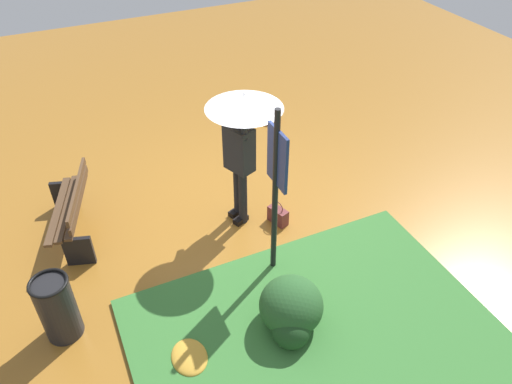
% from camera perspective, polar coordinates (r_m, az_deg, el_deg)
% --- Properties ---
extents(ground_plane, '(18.00, 18.00, 0.00)m').
position_cam_1_polar(ground_plane, '(7.24, -1.74, -2.33)').
color(ground_plane, '#9E6623').
extents(person_with_umbrella, '(0.96, 0.96, 2.04)m').
position_cam_1_polar(person_with_umbrella, '(6.18, -1.64, 7.56)').
color(person_with_umbrella, black).
rests_on(person_with_umbrella, ground_plane).
extents(info_sign_post, '(0.44, 0.07, 2.30)m').
position_cam_1_polar(info_sign_post, '(5.48, 2.38, 1.74)').
color(info_sign_post, black).
rests_on(info_sign_post, ground_plane).
extents(handbag, '(0.33, 0.23, 0.37)m').
position_cam_1_polar(handbag, '(6.99, 2.55, -2.71)').
color(handbag, brown).
rests_on(handbag, ground_plane).
extents(park_bench, '(1.44, 0.77, 0.75)m').
position_cam_1_polar(park_bench, '(7.10, -20.55, -1.93)').
color(park_bench, black).
rests_on(park_bench, ground_plane).
extents(trash_bin, '(0.42, 0.42, 0.83)m').
position_cam_1_polar(trash_bin, '(5.88, -21.99, -12.31)').
color(trash_bin, black).
rests_on(trash_bin, ground_plane).
extents(shrub_cluster, '(0.79, 0.72, 0.65)m').
position_cam_1_polar(shrub_cluster, '(5.62, 4.08, -13.45)').
color(shrub_cluster, '#285628').
rests_on(shrub_cluster, ground_plane).
extents(leaf_pile_near_person, '(0.51, 0.41, 0.11)m').
position_cam_1_polar(leaf_pile_near_person, '(9.44, 1.36, 8.69)').
color(leaf_pile_near_person, gold).
rests_on(leaf_pile_near_person, ground_plane).
extents(leaf_pile_by_bench, '(0.48, 0.38, 0.11)m').
position_cam_1_polar(leaf_pile_by_bench, '(5.60, -7.70, -18.39)').
color(leaf_pile_by_bench, gold).
rests_on(leaf_pile_by_bench, ground_plane).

